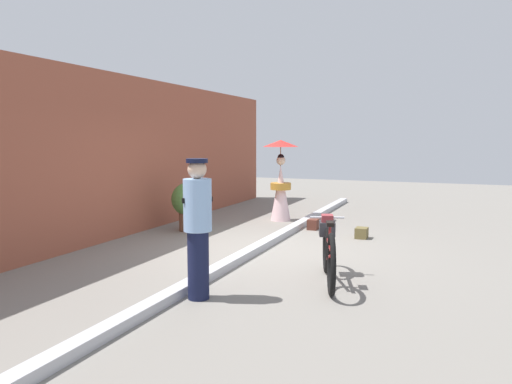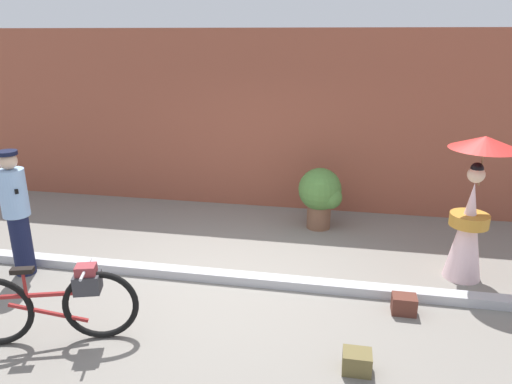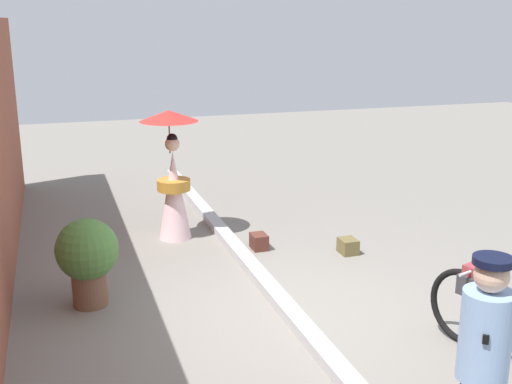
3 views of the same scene
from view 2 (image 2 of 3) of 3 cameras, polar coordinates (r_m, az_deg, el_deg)
The scene contains 9 objects.
ground_plane at distance 6.38m, azimuth -3.50°, elevation -10.60°, with size 30.00×30.00×0.00m, color gray.
building_wall at distance 8.77m, azimuth 1.27°, elevation 8.61°, with size 14.00×0.40×3.19m, color brown.
sidewalk_curb at distance 6.35m, azimuth -3.51°, elevation -10.13°, with size 14.00×0.20×0.12m, color #B2B2B7.
bicycle_near_officer at distance 5.46m, azimuth -23.05°, elevation -12.18°, with size 1.78×0.66×0.87m.
person_officer at distance 6.94m, azimuth -26.82°, elevation -1.96°, with size 0.34×0.34×1.70m.
person_with_parasol at distance 6.67m, azimuth 24.49°, elevation -1.74°, with size 0.85×0.85×1.91m.
potted_plant_by_door at distance 7.86m, azimuth 7.80°, elevation -0.22°, with size 0.72×0.71×1.03m.
backpack_on_pavement at distance 5.92m, azimuth 17.33°, elevation -12.73°, with size 0.28×0.21×0.22m.
backpack_spare at distance 4.93m, azimuth 12.01°, elevation -19.28°, with size 0.28×0.23×0.21m.
Camera 2 is at (1.40, -5.40, 3.10)m, focal length 33.35 mm.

